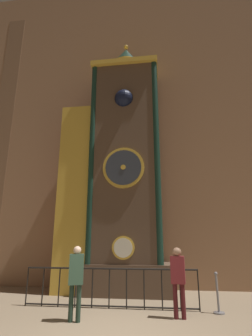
% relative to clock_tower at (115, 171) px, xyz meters
% --- Properties ---
extents(cathedral_back_wall, '(24.00, 0.32, 15.10)m').
position_rel_clock_tower_xyz_m(cathedral_back_wall, '(0.72, 1.18, 3.08)').
color(cathedral_back_wall, '#936B4C').
rests_on(cathedral_back_wall, ground_plane).
extents(clock_tower, '(4.17, 1.82, 10.40)m').
position_rel_clock_tower_xyz_m(clock_tower, '(0.00, 0.00, 0.00)').
color(clock_tower, brown).
rests_on(clock_tower, ground_plane).
extents(railing_fence, '(4.91, 0.05, 1.05)m').
position_rel_clock_tower_xyz_m(railing_fence, '(0.22, -2.06, -3.88)').
color(railing_fence, black).
rests_on(railing_fence, ground_plane).
extents(visitor_near, '(0.39, 0.30, 1.67)m').
position_rel_clock_tower_xyz_m(visitor_near, '(-0.33, -3.40, -3.47)').
color(visitor_near, '#213427').
rests_on(visitor_near, ground_plane).
extents(visitor_far, '(0.37, 0.26, 1.63)m').
position_rel_clock_tower_xyz_m(visitor_far, '(2.10, -2.83, -3.48)').
color(visitor_far, '#461518').
rests_on(visitor_far, ground_plane).
extents(stanchion_post, '(0.28, 0.28, 1.00)m').
position_rel_clock_tower_xyz_m(stanchion_post, '(3.12, -2.20, -4.14)').
color(stanchion_post, gray).
rests_on(stanchion_post, ground_plane).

